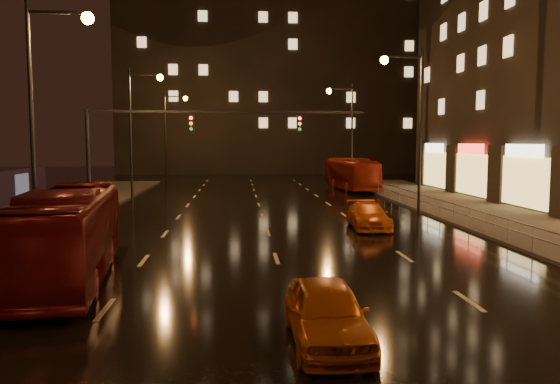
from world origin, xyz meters
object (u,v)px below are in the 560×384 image
(bus_curb, at_px, (351,174))
(bus_red, at_px, (67,234))
(taxi_far, at_px, (368,216))
(taxi_near, at_px, (327,313))

(bus_curb, bearing_deg, bus_red, -120.66)
(bus_red, bearing_deg, taxi_far, 30.09)
(bus_red, xyz_separation_m, taxi_near, (7.50, -6.38, -0.76))
(bus_red, xyz_separation_m, taxi_far, (12.25, 9.48, -0.81))
(bus_curb, bearing_deg, taxi_near, -106.49)
(bus_curb, distance_m, taxi_far, 22.62)
(bus_red, bearing_deg, bus_curb, 55.61)
(bus_red, relative_size, taxi_far, 2.34)
(bus_red, xyz_separation_m, bus_curb, (16.00, 31.77, 0.01))
(bus_red, bearing_deg, taxi_near, -48.04)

